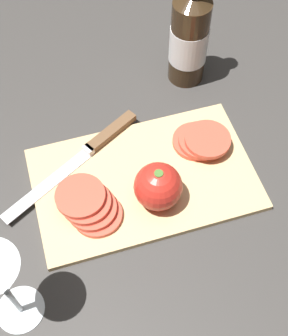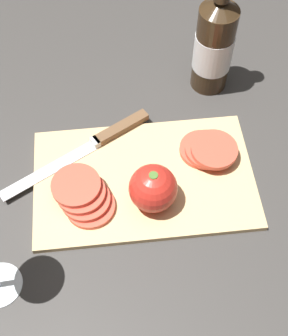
% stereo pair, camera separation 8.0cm
% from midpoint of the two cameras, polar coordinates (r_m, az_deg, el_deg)
% --- Properties ---
extents(ground_plane, '(3.00, 3.00, 0.00)m').
position_cam_midpoint_polar(ground_plane, '(0.84, -2.20, -1.26)').
color(ground_plane, '#383533').
extents(cutting_board, '(0.39, 0.24, 0.01)m').
position_cam_midpoint_polar(cutting_board, '(0.83, -2.75, -1.55)').
color(cutting_board, tan).
rests_on(cutting_board, ground_plane).
extents(wine_bottle, '(0.07, 0.07, 0.30)m').
position_cam_midpoint_polar(wine_bottle, '(0.92, 2.99, 15.60)').
color(wine_bottle, '#332314').
rests_on(wine_bottle, ground_plane).
extents(whole_tomato, '(0.08, 0.08, 0.08)m').
position_cam_midpoint_polar(whole_tomato, '(0.77, -1.42, -2.55)').
color(whole_tomato, red).
rests_on(whole_tomato, cutting_board).
extents(knife, '(0.28, 0.17, 0.01)m').
position_cam_midpoint_polar(knife, '(0.87, -8.31, 2.81)').
color(knife, silver).
rests_on(knife, cutting_board).
extents(tomato_slice_stack_near, '(0.10, 0.11, 0.04)m').
position_cam_midpoint_polar(tomato_slice_stack_near, '(0.78, -9.64, -4.75)').
color(tomato_slice_stack_near, '#DB4C38').
rests_on(tomato_slice_stack_near, cutting_board).
extents(tomato_slice_stack_far, '(0.10, 0.10, 0.03)m').
position_cam_midpoint_polar(tomato_slice_stack_far, '(0.85, 4.36, 3.19)').
color(tomato_slice_stack_far, '#DB4C38').
rests_on(tomato_slice_stack_far, cutting_board).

